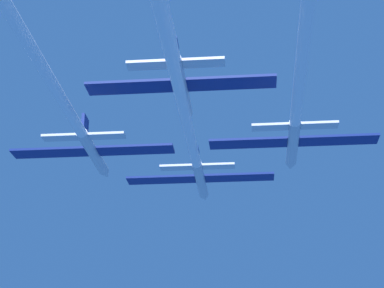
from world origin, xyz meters
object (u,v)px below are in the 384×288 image
(jet_left_wing, at_px, (62,99))
(jet_slot, at_px, (167,25))
(jet_lead, at_px, (190,137))
(jet_right_wing, at_px, (299,83))

(jet_left_wing, xyz_separation_m, jet_slot, (11.36, -9.45, 1.71))
(jet_lead, bearing_deg, jet_right_wing, -45.73)
(jet_right_wing, bearing_deg, jet_slot, -142.72)
(jet_left_wing, relative_size, jet_right_wing, 0.97)
(jet_lead, relative_size, jet_right_wing, 0.97)
(jet_right_wing, bearing_deg, jet_lead, 134.27)
(jet_left_wing, height_order, jet_slot, jet_slot)
(jet_left_wing, bearing_deg, jet_slot, -39.74)
(jet_right_wing, relative_size, jet_slot, 1.16)
(jet_lead, distance_m, jet_slot, 20.18)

